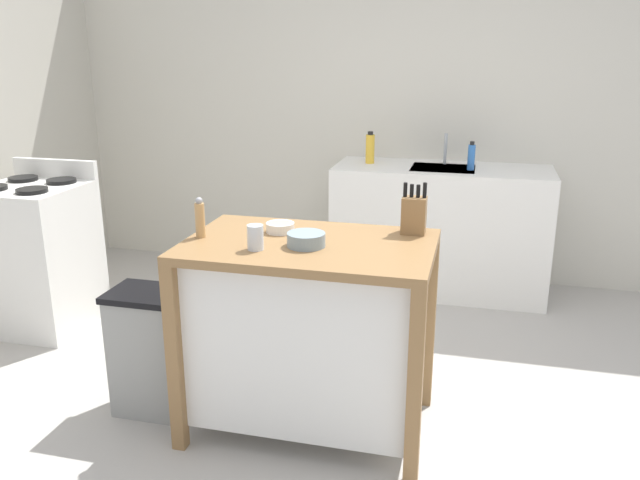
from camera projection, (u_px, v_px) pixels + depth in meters
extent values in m
plane|color=#ADA8A0|center=(343.00, 416.00, 3.17)|extent=(6.33, 6.33, 0.00)
cube|color=beige|center=(406.00, 107.00, 4.83)|extent=(5.33, 0.10, 2.60)
cube|color=olive|center=(309.00, 246.00, 2.84)|extent=(1.10, 0.71, 0.04)
cube|color=white|center=(309.00, 331.00, 2.96)|extent=(1.00, 0.61, 0.78)
cube|color=olive|center=(175.00, 360.00, 2.80)|extent=(0.06, 0.06, 0.88)
cube|color=olive|center=(415.00, 390.00, 2.56)|extent=(0.06, 0.06, 0.88)
cube|color=olive|center=(230.00, 304.00, 3.40)|extent=(0.06, 0.06, 0.88)
cube|color=olive|center=(429.00, 324.00, 3.16)|extent=(0.06, 0.06, 0.88)
cube|color=olive|center=(414.00, 215.00, 2.95)|extent=(0.11, 0.09, 0.17)
cylinder|color=black|center=(405.00, 190.00, 2.92)|extent=(0.02, 0.02, 0.07)
cylinder|color=black|center=(412.00, 191.00, 2.92)|extent=(0.02, 0.02, 0.06)
cylinder|color=black|center=(418.00, 191.00, 2.91)|extent=(0.02, 0.02, 0.06)
cylinder|color=black|center=(425.00, 190.00, 2.90)|extent=(0.02, 0.02, 0.07)
cylinder|color=silver|center=(280.00, 228.00, 2.98)|extent=(0.13, 0.13, 0.05)
cylinder|color=gray|center=(280.00, 223.00, 2.97)|extent=(0.11, 0.11, 0.01)
cylinder|color=gray|center=(306.00, 240.00, 2.77)|extent=(0.17, 0.17, 0.06)
cylinder|color=#49555B|center=(306.00, 234.00, 2.76)|extent=(0.14, 0.14, 0.01)
cylinder|color=silver|center=(255.00, 237.00, 2.72)|extent=(0.07, 0.07, 0.11)
cylinder|color=tan|center=(200.00, 220.00, 2.89)|extent=(0.04, 0.04, 0.16)
sphere|color=#99999E|center=(199.00, 201.00, 2.86)|extent=(0.03, 0.03, 0.03)
cube|color=gray|center=(151.00, 354.00, 3.15)|extent=(0.34, 0.26, 0.60)
cube|color=black|center=(146.00, 294.00, 3.06)|extent=(0.36, 0.28, 0.03)
cube|color=white|center=(440.00, 230.00, 4.67)|extent=(1.52, 0.60, 0.92)
cube|color=silver|center=(443.00, 170.00, 4.53)|extent=(0.44, 0.36, 0.03)
cylinder|color=#B7BCC1|center=(445.00, 149.00, 4.64)|extent=(0.02, 0.02, 0.22)
cylinder|color=blue|center=(471.00, 157.00, 4.42)|extent=(0.05, 0.05, 0.17)
cylinder|color=black|center=(472.00, 143.00, 4.39)|extent=(0.03, 0.03, 0.02)
cylinder|color=yellow|center=(370.00, 149.00, 4.66)|extent=(0.06, 0.06, 0.21)
cylinder|color=black|center=(370.00, 133.00, 4.63)|extent=(0.04, 0.04, 0.02)
cube|color=white|center=(37.00, 257.00, 4.08)|extent=(0.60, 0.60, 0.92)
cube|color=white|center=(55.00, 168.00, 4.18)|extent=(0.60, 0.04, 0.12)
cylinder|color=black|center=(32.00, 190.00, 3.77)|extent=(0.18, 0.18, 0.02)
cylinder|color=black|center=(23.00, 179.00, 4.10)|extent=(0.18, 0.18, 0.02)
cylinder|color=black|center=(61.00, 181.00, 4.03)|extent=(0.18, 0.18, 0.02)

